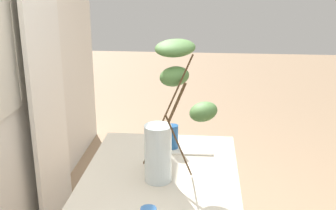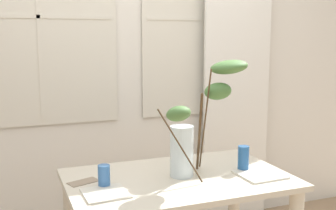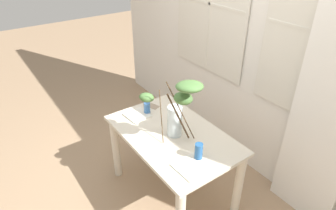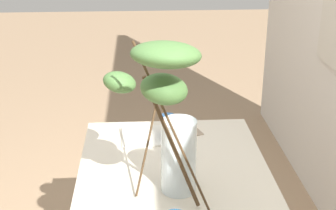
{
  "view_description": "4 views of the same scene",
  "coord_description": "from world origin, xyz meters",
  "px_view_note": "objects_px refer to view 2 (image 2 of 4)",
  "views": [
    {
      "loc": [
        -1.8,
        -0.21,
        1.73
      ],
      "look_at": [
        -0.01,
        -0.05,
        1.14
      ],
      "focal_mm": 45.42,
      "sensor_mm": 36.0,
      "label": 1
    },
    {
      "loc": [
        -0.86,
        -2.08,
        1.51
      ],
      "look_at": [
        -0.04,
        0.04,
        1.14
      ],
      "focal_mm": 45.63,
      "sensor_mm": 36.0,
      "label": 2
    },
    {
      "loc": [
        1.69,
        -1.25,
        2.31
      ],
      "look_at": [
        -0.0,
        -0.05,
        1.05
      ],
      "focal_mm": 31.28,
      "sensor_mm": 36.0,
      "label": 3
    },
    {
      "loc": [
        1.59,
        -0.13,
        1.74
      ],
      "look_at": [
        0.03,
        -0.03,
        1.09
      ],
      "focal_mm": 52.38,
      "sensor_mm": 36.0,
      "label": 4
    }
  ],
  "objects_px": {
    "plate_square_left": "(105,193)",
    "drinking_glass_blue_right": "(243,158)",
    "plate_square_right": "(260,174)",
    "vase_with_branches": "(199,119)",
    "drinking_glass_blue_left": "(104,176)",
    "dining_table": "(178,204)"
  },
  "relations": [
    {
      "from": "drinking_glass_blue_right",
      "to": "vase_with_branches",
      "type": "bearing_deg",
      "value": -179.01
    },
    {
      "from": "dining_table",
      "to": "plate_square_right",
      "type": "xyz_separation_m",
      "value": [
        0.43,
        -0.14,
        0.16
      ]
    },
    {
      "from": "vase_with_branches",
      "to": "plate_square_right",
      "type": "relative_size",
      "value": 2.79
    },
    {
      "from": "vase_with_branches",
      "to": "drinking_glass_blue_right",
      "type": "height_order",
      "value": "vase_with_branches"
    },
    {
      "from": "plate_square_left",
      "to": "plate_square_right",
      "type": "height_order",
      "value": "plate_square_right"
    },
    {
      "from": "dining_table",
      "to": "plate_square_right",
      "type": "distance_m",
      "value": 0.48
    },
    {
      "from": "plate_square_left",
      "to": "drinking_glass_blue_right",
      "type": "bearing_deg",
      "value": 5.32
    },
    {
      "from": "drinking_glass_blue_right",
      "to": "plate_square_right",
      "type": "xyz_separation_m",
      "value": [
        0.04,
        -0.11,
        -0.07
      ]
    },
    {
      "from": "vase_with_branches",
      "to": "drinking_glass_blue_right",
      "type": "distance_m",
      "value": 0.38
    },
    {
      "from": "drinking_glass_blue_left",
      "to": "plate_square_right",
      "type": "distance_m",
      "value": 0.86
    },
    {
      "from": "drinking_glass_blue_left",
      "to": "plate_square_left",
      "type": "xyz_separation_m",
      "value": [
        -0.02,
        -0.1,
        -0.05
      ]
    },
    {
      "from": "drinking_glass_blue_left",
      "to": "plate_square_left",
      "type": "height_order",
      "value": "drinking_glass_blue_left"
    },
    {
      "from": "vase_with_branches",
      "to": "plate_square_right",
      "type": "height_order",
      "value": "vase_with_branches"
    },
    {
      "from": "drinking_glass_blue_right",
      "to": "plate_square_left",
      "type": "height_order",
      "value": "drinking_glass_blue_right"
    },
    {
      "from": "drinking_glass_blue_right",
      "to": "plate_square_right",
      "type": "relative_size",
      "value": 0.62
    },
    {
      "from": "plate_square_right",
      "to": "drinking_glass_blue_right",
      "type": "bearing_deg",
      "value": 111.69
    },
    {
      "from": "vase_with_branches",
      "to": "plate_square_left",
      "type": "relative_size",
      "value": 3.07
    },
    {
      "from": "vase_with_branches",
      "to": "drinking_glass_blue_left",
      "type": "xyz_separation_m",
      "value": [
        -0.52,
        0.03,
        -0.27
      ]
    },
    {
      "from": "dining_table",
      "to": "vase_with_branches",
      "type": "height_order",
      "value": "vase_with_branches"
    },
    {
      "from": "drinking_glass_blue_right",
      "to": "plate_square_left",
      "type": "bearing_deg",
      "value": -174.68
    },
    {
      "from": "vase_with_branches",
      "to": "drinking_glass_blue_left",
      "type": "distance_m",
      "value": 0.59
    },
    {
      "from": "drinking_glass_blue_right",
      "to": "plate_square_right",
      "type": "bearing_deg",
      "value": -68.31
    }
  ]
}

